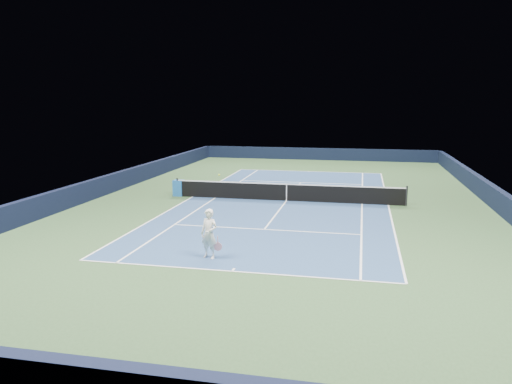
# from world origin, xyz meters

# --- Properties ---
(ground) EXTENTS (40.00, 40.00, 0.00)m
(ground) POSITION_xyz_m (0.00, 0.00, 0.00)
(ground) COLOR #2D4A28
(ground) RESTS_ON ground
(wall_far) EXTENTS (22.00, 0.35, 1.10)m
(wall_far) POSITION_xyz_m (0.00, 19.82, 0.55)
(wall_far) COLOR black
(wall_far) RESTS_ON ground
(wall_right) EXTENTS (0.35, 40.00, 1.10)m
(wall_right) POSITION_xyz_m (10.82, 0.00, 0.55)
(wall_right) COLOR black
(wall_right) RESTS_ON ground
(wall_left) EXTENTS (0.35, 40.00, 1.10)m
(wall_left) POSITION_xyz_m (-10.82, 0.00, 0.55)
(wall_left) COLOR black
(wall_left) RESTS_ON ground
(court_surface) EXTENTS (10.97, 23.77, 0.01)m
(court_surface) POSITION_xyz_m (0.00, 0.00, 0.00)
(court_surface) COLOR navy
(court_surface) RESTS_ON ground
(baseline_far) EXTENTS (10.97, 0.08, 0.00)m
(baseline_far) POSITION_xyz_m (0.00, 11.88, 0.01)
(baseline_far) COLOR white
(baseline_far) RESTS_ON ground
(baseline_near) EXTENTS (10.97, 0.08, 0.00)m
(baseline_near) POSITION_xyz_m (0.00, -11.88, 0.01)
(baseline_near) COLOR white
(baseline_near) RESTS_ON ground
(sideline_doubles_right) EXTENTS (0.08, 23.77, 0.00)m
(sideline_doubles_right) POSITION_xyz_m (5.49, 0.00, 0.01)
(sideline_doubles_right) COLOR white
(sideline_doubles_right) RESTS_ON ground
(sideline_doubles_left) EXTENTS (0.08, 23.77, 0.00)m
(sideline_doubles_left) POSITION_xyz_m (-5.49, 0.00, 0.01)
(sideline_doubles_left) COLOR white
(sideline_doubles_left) RESTS_ON ground
(sideline_singles_right) EXTENTS (0.08, 23.77, 0.00)m
(sideline_singles_right) POSITION_xyz_m (4.12, 0.00, 0.01)
(sideline_singles_right) COLOR white
(sideline_singles_right) RESTS_ON ground
(sideline_singles_left) EXTENTS (0.08, 23.77, 0.00)m
(sideline_singles_left) POSITION_xyz_m (-4.12, 0.00, 0.01)
(sideline_singles_left) COLOR white
(sideline_singles_left) RESTS_ON ground
(service_line_far) EXTENTS (8.23, 0.08, 0.00)m
(service_line_far) POSITION_xyz_m (0.00, 6.40, 0.01)
(service_line_far) COLOR white
(service_line_far) RESTS_ON ground
(service_line_near) EXTENTS (8.23, 0.08, 0.00)m
(service_line_near) POSITION_xyz_m (0.00, -6.40, 0.01)
(service_line_near) COLOR white
(service_line_near) RESTS_ON ground
(center_service_line) EXTENTS (0.08, 12.80, 0.00)m
(center_service_line) POSITION_xyz_m (0.00, 0.00, 0.01)
(center_service_line) COLOR white
(center_service_line) RESTS_ON ground
(center_mark_far) EXTENTS (0.08, 0.30, 0.00)m
(center_mark_far) POSITION_xyz_m (0.00, 11.73, 0.01)
(center_mark_far) COLOR white
(center_mark_far) RESTS_ON ground
(center_mark_near) EXTENTS (0.08, 0.30, 0.00)m
(center_mark_near) POSITION_xyz_m (0.00, -11.73, 0.01)
(center_mark_near) COLOR white
(center_mark_near) RESTS_ON ground
(tennis_net) EXTENTS (12.90, 0.10, 1.07)m
(tennis_net) POSITION_xyz_m (0.00, 0.00, 0.50)
(tennis_net) COLOR black
(tennis_net) RESTS_ON ground
(sponsor_cube) EXTENTS (0.62, 0.54, 0.93)m
(sponsor_cube) POSITION_xyz_m (-6.40, 0.20, 0.46)
(sponsor_cube) COLOR #1D5EAE
(sponsor_cube) RESTS_ON ground
(tennis_player) EXTENTS (0.85, 1.33, 2.87)m
(tennis_player) POSITION_xyz_m (-1.13, -10.69, 0.89)
(tennis_player) COLOR white
(tennis_player) RESTS_ON ground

